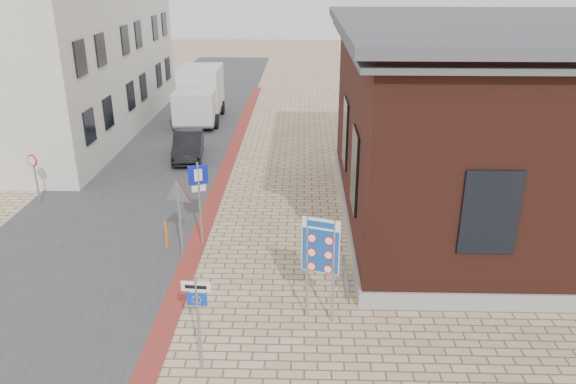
% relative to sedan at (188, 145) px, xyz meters
% --- Properties ---
extents(ground, '(120.00, 120.00, 0.00)m').
position_rel_sedan_xyz_m(ground, '(3.94, -13.36, -0.61)').
color(ground, tan).
rests_on(ground, ground).
extents(road_strip, '(7.00, 60.00, 0.02)m').
position_rel_sedan_xyz_m(road_strip, '(-1.56, 1.64, -0.60)').
color(road_strip, '#38383A').
rests_on(road_strip, ground).
extents(curb_strip, '(0.60, 40.00, 0.02)m').
position_rel_sedan_xyz_m(curb_strip, '(1.94, -3.36, -0.60)').
color(curb_strip, maroon).
rests_on(curb_strip, ground).
extents(brick_building, '(13.00, 13.00, 6.80)m').
position_rel_sedan_xyz_m(brick_building, '(12.93, -6.37, 2.87)').
color(brick_building, gray).
rests_on(brick_building, ground).
extents(townhouse_near, '(7.40, 6.40, 8.30)m').
position_rel_sedan_xyz_m(townhouse_near, '(-7.06, -1.36, 3.55)').
color(townhouse_near, beige).
rests_on(townhouse_near, ground).
extents(townhouse_mid, '(7.40, 6.40, 9.10)m').
position_rel_sedan_xyz_m(townhouse_mid, '(-7.06, 4.64, 3.95)').
color(townhouse_mid, beige).
rests_on(townhouse_mid, ground).
extents(townhouse_far, '(7.40, 6.40, 8.30)m').
position_rel_sedan_xyz_m(townhouse_far, '(-7.06, 10.64, 3.55)').
color(townhouse_far, beige).
rests_on(townhouse_far, ground).
extents(bike_rack, '(0.08, 1.80, 0.60)m').
position_rel_sedan_xyz_m(bike_rack, '(6.59, -11.16, -0.35)').
color(bike_rack, slate).
rests_on(bike_rack, ground).
extents(sedan, '(1.77, 3.86, 1.23)m').
position_rel_sedan_xyz_m(sedan, '(0.00, 0.00, 0.00)').
color(sedan, black).
rests_on(sedan, ground).
extents(box_truck, '(2.57, 5.72, 2.96)m').
position_rel_sedan_xyz_m(box_truck, '(-0.62, 6.95, 0.91)').
color(box_truck, slate).
rests_on(box_truck, ground).
extents(border_sign, '(0.92, 0.35, 2.81)m').
position_rel_sedan_xyz_m(border_sign, '(5.81, -12.86, 1.40)').
color(border_sign, gray).
rests_on(border_sign, ground).
extents(essen_sign, '(0.64, 0.09, 2.38)m').
position_rel_sedan_xyz_m(essen_sign, '(3.14, -14.86, 0.96)').
color(essen_sign, gray).
rests_on(essen_sign, ground).
extents(parking_sign, '(0.58, 0.29, 2.81)m').
position_rel_sedan_xyz_m(parking_sign, '(2.14, -8.86, 1.33)').
color(parking_sign, gray).
rests_on(parking_sign, ground).
extents(yield_sign, '(0.90, 0.30, 2.60)m').
position_rel_sedan_xyz_m(yield_sign, '(1.71, -9.86, 1.38)').
color(yield_sign, gray).
rests_on(yield_sign, ground).
extents(speed_sign, '(0.44, 0.22, 2.00)m').
position_rel_sedan_xyz_m(speed_sign, '(-4.56, -5.72, 0.70)').
color(speed_sign, gray).
rests_on(speed_sign, ground).
extents(bollard, '(0.11, 0.11, 0.93)m').
position_rel_sedan_xyz_m(bollard, '(1.04, -9.08, -0.15)').
color(bollard, orange).
rests_on(bollard, ground).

